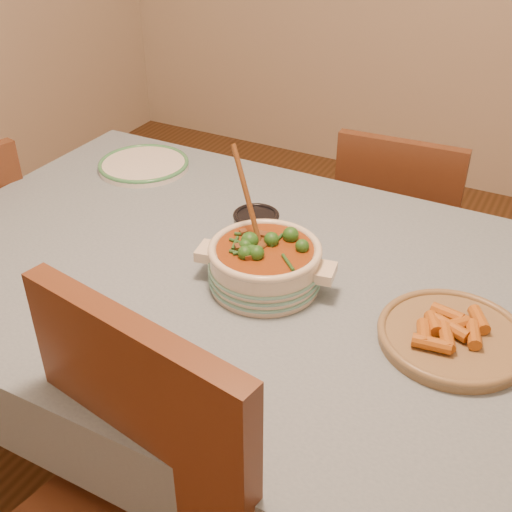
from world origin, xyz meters
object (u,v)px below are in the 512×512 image
Objects in this scene: dining_table at (253,305)px; chair_far at (397,231)px; stew_casserole at (265,261)px; fried_plate at (453,335)px; white_plate at (144,165)px; condiment_bowl at (256,223)px.

chair_far is (0.12, 0.81, -0.19)m from dining_table.
stew_casserole reaches higher than fried_plate.
chair_far is at bearing 84.94° from stew_casserole.
white_plate is at bearing 148.61° from dining_table.
condiment_bowl is 0.57m from fried_plate.
fried_plate reaches higher than dining_table.
stew_casserole reaches higher than white_plate.
condiment_bowl is 0.33× the size of fried_plate.
fried_plate is at bearing -3.33° from dining_table.
stew_casserole reaches higher than condiment_bowl.
stew_casserole is at bearing -180.00° from fried_plate.
condiment_bowl is at bearing -20.81° from white_plate.
stew_casserole is at bearing -31.34° from white_plate.
fried_plate is 0.44× the size of chair_far.
white_plate is 1.08m from fried_plate.
fried_plate is at bearing 108.55° from chair_far.
white_plate is 0.34× the size of chair_far.
dining_table is 1.99× the size of chair_far.
white_plate is 0.88m from chair_far.
condiment_bowl is at bearing 161.15° from fried_plate.
stew_casserole is 0.22m from condiment_bowl.
condiment_bowl is 0.75m from chair_far.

